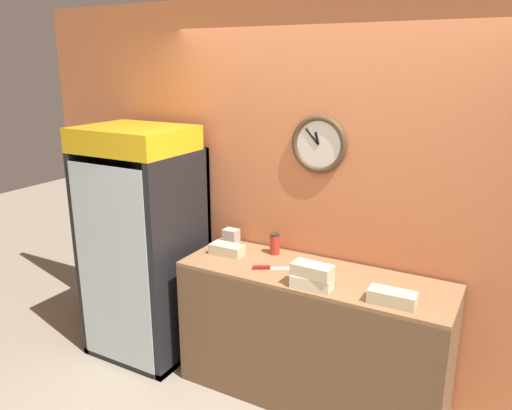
% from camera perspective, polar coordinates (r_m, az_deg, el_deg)
% --- Properties ---
extents(wall_back, '(5.20, 0.10, 2.70)m').
position_cam_1_polar(wall_back, '(3.49, 8.98, 0.68)').
color(wall_back, '#D17547').
rests_on(wall_back, ground_plane).
extents(prep_counter, '(1.81, 0.59, 0.93)m').
position_cam_1_polar(prep_counter, '(3.54, 6.34, -14.64)').
color(prep_counter, brown).
rests_on(prep_counter, ground_plane).
extents(beverage_cooler, '(0.79, 0.71, 1.82)m').
position_cam_1_polar(beverage_cooler, '(4.00, -12.35, -2.78)').
color(beverage_cooler, black).
rests_on(beverage_cooler, ground_plane).
extents(sandwich_stack_bottom, '(0.26, 0.13, 0.08)m').
position_cam_1_polar(sandwich_stack_bottom, '(3.11, 6.40, -8.73)').
color(sandwich_stack_bottom, beige).
rests_on(sandwich_stack_bottom, prep_counter).
extents(sandwich_stack_middle, '(0.26, 0.13, 0.08)m').
position_cam_1_polar(sandwich_stack_middle, '(3.08, 6.44, -7.41)').
color(sandwich_stack_middle, beige).
rests_on(sandwich_stack_middle, sandwich_stack_bottom).
extents(sandwich_flat_left, '(0.24, 0.12, 0.08)m').
position_cam_1_polar(sandwich_flat_left, '(3.60, -3.33, -5.11)').
color(sandwich_flat_left, beige).
rests_on(sandwich_flat_left, prep_counter).
extents(sandwich_flat_right, '(0.27, 0.12, 0.08)m').
position_cam_1_polar(sandwich_flat_right, '(3.00, 15.31, -10.16)').
color(sandwich_flat_right, beige).
rests_on(sandwich_flat_right, prep_counter).
extents(chefs_knife, '(0.30, 0.20, 0.02)m').
position_cam_1_polar(chefs_knife, '(3.37, 1.67, -7.18)').
color(chefs_knife, silver).
rests_on(chefs_knife, prep_counter).
extents(condiment_jar, '(0.07, 0.07, 0.15)m').
position_cam_1_polar(condiment_jar, '(3.60, 2.16, -4.48)').
color(condiment_jar, '#B72D23').
rests_on(condiment_jar, prep_counter).
extents(napkin_dispenser, '(0.11, 0.09, 0.12)m').
position_cam_1_polar(napkin_dispenser, '(3.79, -2.87, -3.66)').
color(napkin_dispenser, '#B7B2AD').
rests_on(napkin_dispenser, prep_counter).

